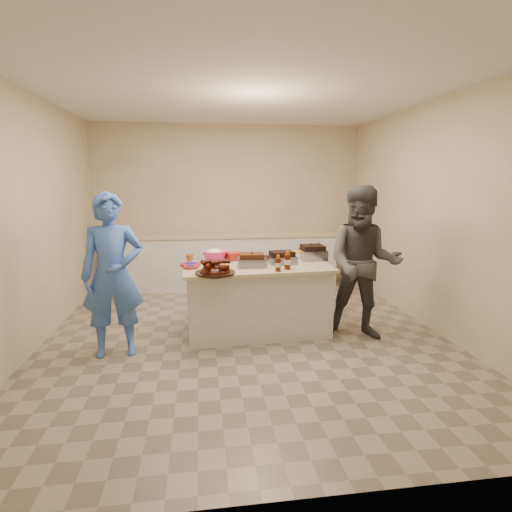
{
  "coord_description": "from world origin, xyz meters",
  "views": [
    {
      "loc": [
        -0.48,
        -4.4,
        1.76
      ],
      "look_at": [
        0.15,
        0.13,
        0.9
      ],
      "focal_mm": 28.0,
      "sensor_mm": 36.0,
      "label": 1
    }
  ],
  "objects": [
    {
      "name": "coleslaw_bowl",
      "position": [
        -0.33,
        0.4,
        0.8
      ],
      "size": [
        0.33,
        0.33,
        0.22
      ],
      "primitive_type": null,
      "rotation": [
        0.0,
        0.0,
        0.06
      ],
      "color": "#E5308B",
      "rests_on": "island"
    },
    {
      "name": "brisket_tray",
      "position": [
        0.46,
        0.14,
        0.8
      ],
      "size": [
        0.34,
        0.3,
        0.09
      ],
      "primitive_type": "cube",
      "rotation": [
        0.0,
        0.0,
        0.19
      ],
      "color": "black",
      "rests_on": "island"
    },
    {
      "name": "plate_stack_large",
      "position": [
        -0.61,
        0.16,
        0.8
      ],
      "size": [
        0.25,
        0.25,
        0.03
      ],
      "primitive_type": "cylinder",
      "rotation": [
        0.0,
        0.0,
        0.06
      ],
      "color": "#A81C19",
      "rests_on": "island"
    },
    {
      "name": "guest_gray",
      "position": [
        1.3,
        -0.25,
        0.0
      ],
      "size": [
        1.44,
        1.91,
        0.65
      ],
      "primitive_type": "imported",
      "rotation": [
        0.0,
        0.0,
        -0.4
      ],
      "color": "#474540",
      "rests_on": "ground"
    },
    {
      "name": "basket_stack",
      "position": [
        -0.09,
        0.42,
        0.8
      ],
      "size": [
        0.24,
        0.21,
        0.1
      ],
      "primitive_type": "cube",
      "rotation": [
        0.0,
        0.0,
        0.39
      ],
      "color": "#A81C19",
      "rests_on": "island"
    },
    {
      "name": "plate_stack_small",
      "position": [
        -0.61,
        0.02,
        0.8
      ],
      "size": [
        0.18,
        0.18,
        0.02
      ],
      "primitive_type": "cylinder",
      "rotation": [
        0.0,
        0.0,
        0.06
      ],
      "color": "#A81C19",
      "rests_on": "island"
    },
    {
      "name": "bbq_bottle_b",
      "position": [
        0.45,
        -0.17,
        0.8
      ],
      "size": [
        0.07,
        0.07,
        0.21
      ],
      "primitive_type": "cylinder",
      "rotation": [
        0.0,
        0.0,
        0.06
      ],
      "color": "#471607",
      "rests_on": "island"
    },
    {
      "name": "roasting_pan",
      "position": [
        0.88,
        0.34,
        0.8
      ],
      "size": [
        0.31,
        0.31,
        0.12
      ],
      "primitive_type": "cube",
      "rotation": [
        0.0,
        0.0,
        0.02
      ],
      "color": "gray",
      "rests_on": "island"
    },
    {
      "name": "guest_blue",
      "position": [
        -1.37,
        -0.35,
        0.0
      ],
      "size": [
        0.83,
        1.73,
        0.4
      ],
      "primitive_type": "imported",
      "rotation": [
        0.0,
        0.0,
        0.14
      ],
      "color": "#426ED3",
      "rests_on": "ground"
    },
    {
      "name": "bbq_bottle_a",
      "position": [
        0.33,
        -0.26,
        0.8
      ],
      "size": [
        0.06,
        0.06,
        0.18
      ],
      "primitive_type": "cylinder",
      "rotation": [
        0.0,
        0.0,
        0.06
      ],
      "color": "#471607",
      "rests_on": "island"
    },
    {
      "name": "plastic_cup",
      "position": [
        -0.63,
        0.38,
        0.8
      ],
      "size": [
        0.1,
        0.1,
        0.1
      ],
      "primitive_type": "imported",
      "rotation": [
        0.0,
        0.0,
        0.06
      ],
      "color": "#A4611A",
      "rests_on": "island"
    },
    {
      "name": "back_counter",
      "position": [
        0.0,
        2.2,
        0.45
      ],
      "size": [
        3.6,
        0.64,
        0.9
      ],
      "primitive_type": null,
      "color": "silver",
      "rests_on": "ground"
    },
    {
      "name": "room",
      "position": [
        0.0,
        0.0,
        0.0
      ],
      "size": [
        4.5,
        5.0,
        2.7
      ],
      "primitive_type": null,
      "color": "#CCB68C",
      "rests_on": "ground"
    },
    {
      "name": "mac_cheese_dish",
      "position": [
        0.75,
        0.46,
        0.8
      ],
      "size": [
        0.35,
        0.27,
        0.09
      ],
      "primitive_type": "cube",
      "rotation": [
        0.0,
        0.0,
        -0.08
      ],
      "color": "orange",
      "rests_on": "island"
    },
    {
      "name": "sausage_plate",
      "position": [
        0.25,
        0.4,
        0.8
      ],
      "size": [
        0.36,
        0.36,
        0.05
      ],
      "primitive_type": "cylinder",
      "rotation": [
        0.0,
        0.0,
        -0.1
      ],
      "color": "silver",
      "rests_on": "island"
    },
    {
      "name": "island",
      "position": [
        0.15,
        0.08,
        0.0
      ],
      "size": [
        1.74,
        0.99,
        0.8
      ],
      "primitive_type": null,
      "rotation": [
        0.0,
        0.0,
        0.06
      ],
      "color": "silver",
      "rests_on": "ground"
    },
    {
      "name": "rib_platter",
      "position": [
        -0.35,
        -0.29,
        0.8
      ],
      "size": [
        0.46,
        0.46,
        0.17
      ],
      "primitive_type": null,
      "rotation": [
        0.0,
        0.0,
        -0.1
      ],
      "color": "#3E0C02",
      "rests_on": "island"
    },
    {
      "name": "sauce_bowl",
      "position": [
        0.01,
        0.18,
        0.8
      ],
      "size": [
        0.14,
        0.05,
        0.14
      ],
      "primitive_type": "imported",
      "rotation": [
        0.0,
        0.0,
        0.06
      ],
      "color": "silver",
      "rests_on": "island"
    },
    {
      "name": "mustard_bottle",
      "position": [
        0.05,
        0.26,
        0.8
      ],
      "size": [
        0.04,
        0.04,
        0.11
      ],
      "primitive_type": "cylinder",
      "rotation": [
        0.0,
        0.0,
        0.06
      ],
      "color": "yellow",
      "rests_on": "island"
    },
    {
      "name": "pulled_pork_tray",
      "position": [
        0.08,
        0.02,
        0.8
      ],
      "size": [
        0.33,
        0.26,
        0.1
      ],
      "primitive_type": "cube",
      "rotation": [
        0.0,
        0.0,
        -0.07
      ],
      "color": "#47230F",
      "rests_on": "island"
    }
  ]
}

